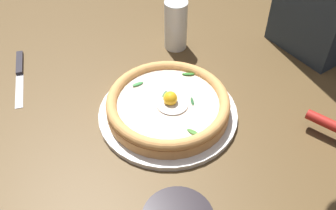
% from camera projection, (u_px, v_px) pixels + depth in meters
% --- Properties ---
extents(ground_plane, '(2.40, 2.40, 0.03)m').
position_uv_depth(ground_plane, '(171.00, 111.00, 0.90)').
color(ground_plane, brown).
rests_on(ground_plane, ground).
extents(pizza_plate, '(0.31, 0.31, 0.01)m').
position_uv_depth(pizza_plate, '(168.00, 113.00, 0.86)').
color(pizza_plate, white).
rests_on(pizza_plate, ground).
extents(pizza, '(0.27, 0.27, 0.06)m').
position_uv_depth(pizza, '(168.00, 104.00, 0.84)').
color(pizza, '#E19E58').
rests_on(pizza, pizza_plate).
extents(pizza_cutter, '(0.14, 0.03, 0.07)m').
position_uv_depth(pizza_cutter, '(335.00, 126.00, 0.79)').
color(pizza_cutter, silver).
rests_on(pizza_cutter, ground).
extents(table_knife, '(0.18, 0.14, 0.01)m').
position_uv_depth(table_knife, '(20.00, 70.00, 0.98)').
color(table_knife, silver).
rests_on(table_knife, ground).
extents(drinking_glass, '(0.06, 0.06, 0.14)m').
position_uv_depth(drinking_glass, '(176.00, 28.00, 1.01)').
color(drinking_glass, silver).
rests_on(drinking_glass, ground).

